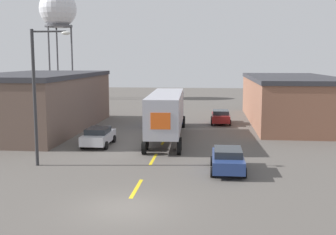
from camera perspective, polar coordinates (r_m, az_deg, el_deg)
The scene contains 10 objects.
ground_plane at distance 19.25m, azimuth -5.85°, elevation -12.14°, with size 160.00×160.00×0.00m, color #56514C.
road_centerline at distance 28.08m, azimuth -1.99°, elevation -5.65°, with size 0.20×16.03×0.01m.
warehouse_left at distance 41.32m, azimuth -17.15°, elevation 2.09°, with size 9.18×18.78×5.30m.
warehouse_right at distance 45.70m, azimuth 16.26°, elevation 2.37°, with size 8.49×20.50×4.85m.
semi_truck at distance 35.46m, azimuth -0.08°, elevation 0.99°, with size 3.27×15.05×3.88m.
parked_car_left_far at distance 32.64m, azimuth -9.41°, elevation -2.51°, with size 2.01×4.18×1.41m.
parked_car_right_far at distance 43.56m, azimuth 7.15°, elevation 0.14°, with size 2.01×4.18×1.41m.
parked_car_right_near at distance 25.08m, azimuth 8.09°, elevation -5.63°, with size 2.01×4.18×1.41m.
water_tower at distance 73.49m, azimuth -14.69°, elevation 13.91°, with size 6.08×6.08×17.82m.
street_lamp at distance 26.87m, azimuth -17.13°, elevation 3.82°, with size 2.49×0.32×8.38m.
Camera 1 is at (3.73, -17.70, 6.58)m, focal length 45.00 mm.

